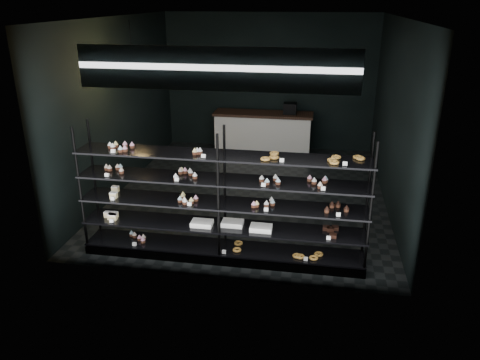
# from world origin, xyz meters

# --- Properties ---
(room) EXTENTS (5.01, 6.01, 3.20)m
(room) POSITION_xyz_m (0.00, 0.00, 1.60)
(room) COLOR black
(room) RESTS_ON ground
(display_shelf) EXTENTS (4.00, 0.50, 1.91)m
(display_shelf) POSITION_xyz_m (-0.07, -2.45, 0.63)
(display_shelf) COLOR black
(display_shelf) RESTS_ON room
(signage) EXTENTS (3.30, 0.05, 0.50)m
(signage) POSITION_xyz_m (0.00, -2.93, 2.75)
(signage) COLOR #0E1346
(signage) RESTS_ON room
(pendant_lamp) EXTENTS (0.35, 0.35, 0.90)m
(pendant_lamp) POSITION_xyz_m (-1.82, -0.88, 2.45)
(pendant_lamp) COLOR black
(pendant_lamp) RESTS_ON room
(service_counter) EXTENTS (2.32, 0.65, 1.23)m
(service_counter) POSITION_xyz_m (-0.06, 2.50, 0.50)
(service_counter) COLOR silver
(service_counter) RESTS_ON room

